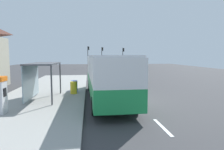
{
  "coord_description": "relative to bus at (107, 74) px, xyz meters",
  "views": [
    {
      "loc": [
        -3.0,
        -14.52,
        3.21
      ],
      "look_at": [
        -1.0,
        2.95,
        1.5
      ],
      "focal_mm": 32.71,
      "sensor_mm": 36.0,
      "label": 1
    }
  ],
  "objects": [
    {
      "name": "white_van",
      "position": [
        3.91,
        24.12,
        -0.5
      ],
      "size": [
        2.07,
        5.22,
        2.3
      ],
      "color": "black",
      "rests_on": "ground"
    },
    {
      "name": "lane_stripe_seg_0",
      "position": [
        1.96,
        -5.97,
        -1.84
      ],
      "size": [
        0.16,
        2.2,
        0.01
      ],
      "primitive_type": "cube",
      "color": "silver",
      "rests_on": "ground"
    },
    {
      "name": "sedan_far",
      "position": [
        4.02,
        30.8,
        -1.05
      ],
      "size": [
        2.0,
        4.48,
        1.52
      ],
      "color": "#B7B7BC",
      "rests_on": "ground"
    },
    {
      "name": "bus_shelter",
      "position": [
        -4.7,
        -0.03,
        0.25
      ],
      "size": [
        1.8,
        4.0,
        2.5
      ],
      "color": "#4C4C51",
      "rests_on": "sidewalk_platform"
    },
    {
      "name": "lane_stripe_seg_3",
      "position": [
        1.96,
        9.03,
        -1.84
      ],
      "size": [
        0.16,
        2.2,
        0.01
      ],
      "primitive_type": "cube",
      "color": "silver",
      "rests_on": "ground"
    },
    {
      "name": "lane_stripe_seg_4",
      "position": [
        1.96,
        14.03,
        -1.84
      ],
      "size": [
        0.16,
        2.2,
        0.01
      ],
      "primitive_type": "cube",
      "color": "silver",
      "rests_on": "ground"
    },
    {
      "name": "traffic_light_median",
      "position": [
        2.11,
        37.13,
        1.64
      ],
      "size": [
        0.49,
        0.28,
        5.26
      ],
      "color": "#2D2D2D",
      "rests_on": "ground"
    },
    {
      "name": "recycling_bin_yellow",
      "position": [
        -2.49,
        1.65,
        -1.19
      ],
      "size": [
        0.52,
        0.52,
        0.95
      ],
      "primitive_type": "cylinder",
      "color": "yellow",
      "rests_on": "sidewalk_platform"
    },
    {
      "name": "traffic_light_far_side",
      "position": [
        -1.39,
        36.33,
        1.73
      ],
      "size": [
        0.49,
        0.28,
        5.42
      ],
      "color": "#2D2D2D",
      "rests_on": "ground"
    },
    {
      "name": "bus",
      "position": [
        0.0,
        0.0,
        0.0
      ],
      "size": [
        2.78,
        11.07,
        3.21
      ],
      "color": "#1E8C47",
      "rests_on": "ground"
    },
    {
      "name": "traffic_light_near_side",
      "position": [
        7.21,
        35.53,
        1.51
      ],
      "size": [
        0.49,
        0.28,
        5.05
      ],
      "color": "#2D2D2D",
      "rests_on": "ground"
    },
    {
      "name": "ground_plane",
      "position": [
        1.71,
        14.03,
        -1.86
      ],
      "size": [
        56.0,
        92.0,
        0.04
      ],
      "primitive_type": "cube",
      "color": "#38383A"
    },
    {
      "name": "lane_stripe_seg_5",
      "position": [
        1.96,
        19.03,
        -1.84
      ],
      "size": [
        0.16,
        2.2,
        0.01
      ],
      "primitive_type": "cube",
      "color": "silver",
      "rests_on": "ground"
    },
    {
      "name": "lane_stripe_seg_6",
      "position": [
        1.96,
        24.03,
        -1.84
      ],
      "size": [
        0.16,
        2.2,
        0.01
      ],
      "primitive_type": "cube",
      "color": "silver",
      "rests_on": "ground"
    },
    {
      "name": "sedan_near",
      "position": [
        4.01,
        40.37,
        -1.05
      ],
      "size": [
        1.86,
        4.41,
        1.52
      ],
      "color": "#195933",
      "rests_on": "ground"
    },
    {
      "name": "lane_stripe_seg_1",
      "position": [
        1.96,
        -0.97,
        -1.84
      ],
      "size": [
        0.16,
        2.2,
        0.01
      ],
      "primitive_type": "cube",
      "color": "silver",
      "rests_on": "ground"
    },
    {
      "name": "sidewalk_platform",
      "position": [
        -4.69,
        2.03,
        -1.75
      ],
      "size": [
        6.2,
        30.0,
        0.18
      ],
      "primitive_type": "cube",
      "color": "#999993",
      "rests_on": "ground"
    },
    {
      "name": "lane_stripe_seg_7",
      "position": [
        1.96,
        29.03,
        -1.84
      ],
      "size": [
        0.16,
        2.2,
        0.01
      ],
      "primitive_type": "cube",
      "color": "silver",
      "rests_on": "ground"
    },
    {
      "name": "recycling_bin_blue",
      "position": [
        -2.49,
        2.35,
        -1.19
      ],
      "size": [
        0.52,
        0.52,
        0.95
      ],
      "primitive_type": "cylinder",
      "color": "blue",
      "rests_on": "sidewalk_platform"
    },
    {
      "name": "lane_stripe_seg_2",
      "position": [
        1.96,
        4.03,
        -1.84
      ],
      "size": [
        0.16,
        2.2,
        0.01
      ],
      "primitive_type": "cube",
      "color": "silver",
      "rests_on": "ground"
    }
  ]
}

